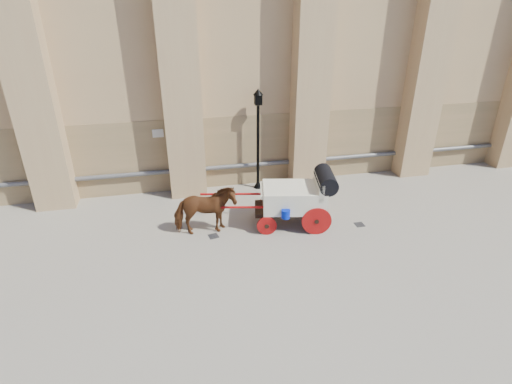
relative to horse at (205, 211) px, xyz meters
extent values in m
plane|color=slate|center=(0.63, -0.34, -0.86)|extent=(90.00, 90.00, 0.00)
cube|color=#9C7C53|center=(2.63, 3.81, 0.64)|extent=(44.00, 0.35, 3.00)
cylinder|color=#59595B|center=(2.63, 3.54, 0.04)|extent=(42.00, 0.18, 0.18)
cube|color=beige|center=(-1.37, 3.63, 1.64)|extent=(0.42, 0.04, 0.32)
imported|color=brown|center=(0.00, 0.00, 0.00)|extent=(0.96, 2.06, 1.73)
cube|color=black|center=(2.95, -0.01, -0.25)|extent=(2.61, 1.57, 0.13)
cube|color=beige|center=(3.06, -0.03, 0.19)|extent=(2.34, 1.78, 0.78)
cube|color=beige|center=(3.87, -0.20, 0.64)|extent=(0.44, 1.39, 0.61)
cube|color=beige|center=(2.13, 0.15, 0.47)|extent=(0.62, 1.27, 0.11)
cylinder|color=black|center=(4.09, -0.24, 0.86)|extent=(0.88, 1.48, 0.62)
cylinder|color=#A30C0C|center=(3.63, -0.85, -0.36)|extent=(0.99, 0.26, 1.00)
cylinder|color=#A30C0C|center=(3.90, 0.50, -0.36)|extent=(0.99, 0.26, 1.00)
cylinder|color=#A30C0C|center=(1.99, -0.52, -0.53)|extent=(0.67, 0.20, 0.67)
cylinder|color=#A30C0C|center=(2.27, 0.83, -0.53)|extent=(0.67, 0.20, 0.67)
cylinder|color=#A30C0C|center=(1.05, -0.14, 0.08)|extent=(2.63, 0.60, 0.08)
cylinder|color=#A30C0C|center=(1.25, 0.84, 0.08)|extent=(2.63, 0.60, 0.08)
cylinder|color=#021DC0|center=(2.57, -0.73, -0.03)|extent=(0.29, 0.29, 0.29)
cylinder|color=black|center=(2.50, 3.17, 0.88)|extent=(0.12, 0.12, 3.49)
cone|color=black|center=(2.50, 3.17, -0.69)|extent=(0.35, 0.35, 0.35)
cube|color=black|center=(2.50, 3.17, 2.87)|extent=(0.27, 0.27, 0.41)
cone|color=black|center=(2.50, 3.17, 3.16)|extent=(0.39, 0.39, 0.23)
cube|color=black|center=(0.21, -0.27, -0.86)|extent=(0.38, 0.38, 0.01)
cube|color=black|center=(5.35, -0.60, -0.86)|extent=(0.32, 0.32, 0.01)
camera|label=1|loc=(-0.80, -11.72, 6.35)|focal=28.00mm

